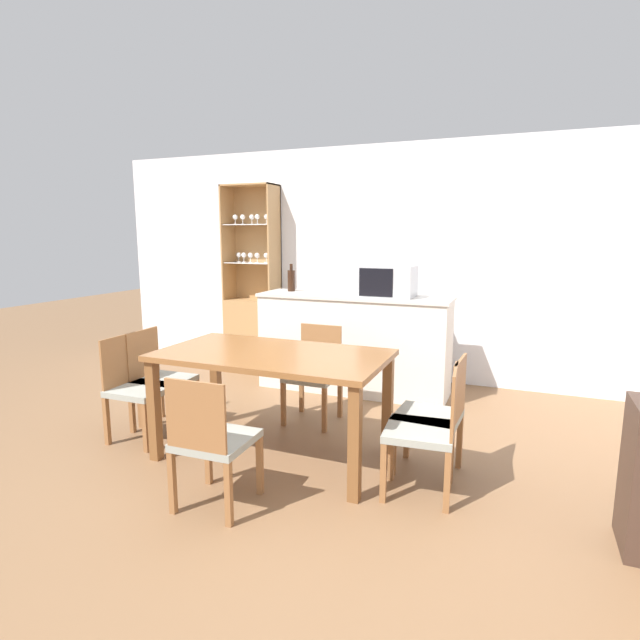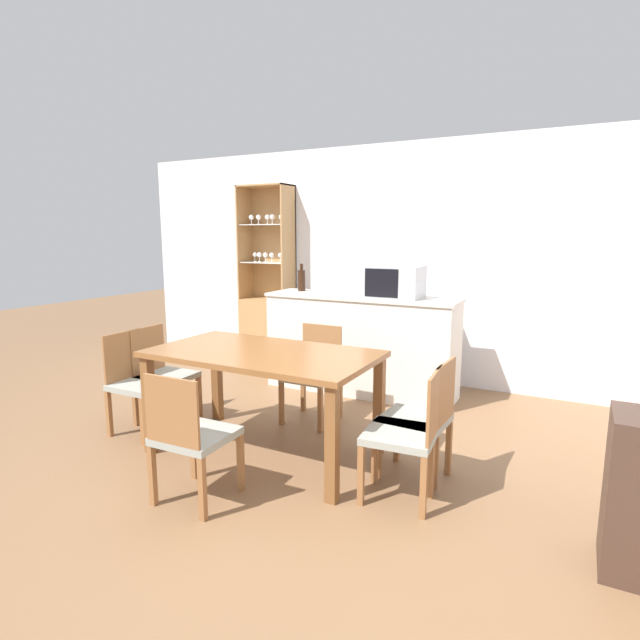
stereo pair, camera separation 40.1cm
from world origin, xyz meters
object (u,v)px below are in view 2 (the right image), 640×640
Objects in this scene: dining_chair_side_left_far at (163,374)px; dining_chair_head_near at (192,436)px; dining_chair_head_far at (314,373)px; display_cabinet at (268,314)px; dining_chair_side_left_near at (138,383)px; microwave at (395,282)px; dining_chair_side_right_near at (407,434)px; wine_bottle at (302,280)px; dining_table at (263,364)px; dining_chair_side_right_far at (420,420)px.

dining_chair_head_near is (1.13, -0.89, 0.00)m from dining_chair_side_left_far.
dining_chair_head_far is at bearing 116.99° from dining_chair_side_left_far.
display_cabinet reaches higher than dining_chair_head_near.
microwave is (1.51, 1.82, 0.73)m from dining_chair_side_left_near.
wine_bottle is (-1.81, 1.89, 0.70)m from dining_chair_side_right_near.
microwave reaches higher than dining_chair_side_left_far.
dining_table is 1.16m from dining_chair_side_right_far.
dining_chair_side_left_near is at bearing -173.23° from dining_table.
wine_bottle reaches higher than dining_chair_head_near.
dining_chair_head_near is at bearing -89.90° from dining_table.
dining_chair_side_left_near is 2.26m from dining_chair_side_right_far.
dining_table is 0.80m from dining_chair_head_near.
dining_chair_head_near is 1.43m from dining_chair_side_right_far.
dining_chair_side_right_far is at bearing 87.71° from dining_chair_side_left_far.
microwave is (1.51, 1.55, 0.73)m from dining_chair_side_left_far.
dining_chair_side_left_far is 1.59× the size of microwave.
dining_chair_side_left_near is 2.79× the size of wine_bottle.
dining_chair_head_near is 1.00× the size of dining_chair_side_right_near.
dining_chair_side_left_near is 1.59× the size of microwave.
wine_bottle is at bearing 176.11° from microwave.
dining_chair_side_left_far is 2.26m from dining_chair_side_right_near.
dining_table is 3.15× the size of microwave.
dining_chair_side_right_near is (1.12, -0.89, 0.00)m from dining_chair_head_far.
dining_chair_head_far and dining_chair_side_right_far have the same top height.
wine_bottle is (-0.69, 2.52, 0.70)m from dining_chair_head_near.
display_cabinet is 2.65× the size of dining_chair_side_left_near.
dining_chair_side_right_near is at bearing -42.35° from display_cabinet.
dining_chair_side_left_near reaches higher than dining_table.
dining_chair_head_near is at bearing 131.57° from dining_chair_side_right_far.
dining_chair_side_left_near is 1.00× the size of dining_chair_side_right_far.
dining_chair_side_left_near and dining_chair_side_right_near have the same top height.
dining_chair_head_far is 1.59× the size of microwave.
display_cabinet is 3.27m from dining_chair_head_near.
dining_table is at bearing 78.86° from dining_chair_side_right_near.
dining_chair_head_near is (1.41, -2.94, -0.21)m from display_cabinet.
dining_chair_head_far is (1.12, 0.89, 0.00)m from dining_chair_side_left_near.
dining_chair_side_left_near is 1.00× the size of dining_chair_side_right_near.
dining_chair_side_left_near and dining_chair_head_near have the same top height.
dining_chair_side_left_near is at bearing -83.00° from display_cabinet.
dining_chair_head_far is (1.41, -1.42, -0.21)m from display_cabinet.
dining_chair_side_left_near is at bearing -103.00° from wine_bottle.
dining_chair_side_right_far is 1.87m from microwave.
display_cabinet is 2.65× the size of dining_chair_head_near.
dining_chair_head_near is 2.58m from microwave.
dining_chair_head_near is 1.29m from dining_chair_side_right_near.
dining_chair_head_far reaches higher than dining_table.
dining_chair_side_left_far is 2.25m from dining_chair_side_right_far.
dining_chair_side_left_far and dining_chair_head_near have the same top height.
dining_table is at bearing 81.07° from dining_chair_side_left_far.
dining_chair_head_far is at bearing 47.05° from dining_chair_side_right_near.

